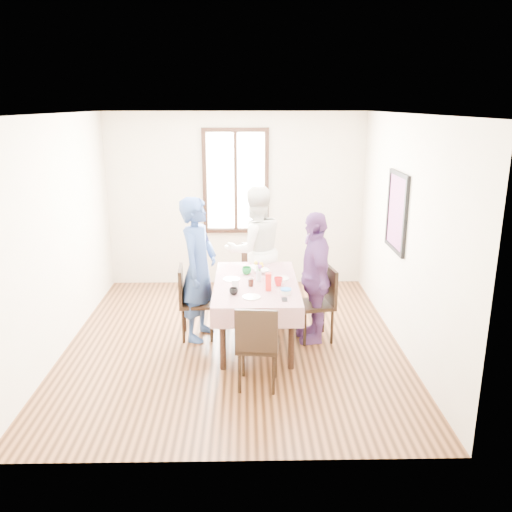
# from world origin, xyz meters

# --- Properties ---
(ground) EXTENTS (4.50, 4.50, 0.00)m
(ground) POSITION_xyz_m (0.00, 0.00, 0.00)
(ground) COLOR black
(ground) RESTS_ON ground
(back_wall) EXTENTS (4.00, 0.00, 4.00)m
(back_wall) POSITION_xyz_m (0.00, 2.25, 1.35)
(back_wall) COLOR beige
(back_wall) RESTS_ON ground
(right_wall) EXTENTS (0.00, 4.50, 4.50)m
(right_wall) POSITION_xyz_m (2.00, 0.00, 1.35)
(right_wall) COLOR beige
(right_wall) RESTS_ON ground
(window_frame) EXTENTS (1.02, 0.06, 1.62)m
(window_frame) POSITION_xyz_m (0.00, 2.23, 1.65)
(window_frame) COLOR black
(window_frame) RESTS_ON back_wall
(window_pane) EXTENTS (0.90, 0.02, 1.50)m
(window_pane) POSITION_xyz_m (0.00, 2.24, 1.65)
(window_pane) COLOR white
(window_pane) RESTS_ON back_wall
(art_poster) EXTENTS (0.04, 0.76, 0.96)m
(art_poster) POSITION_xyz_m (1.98, 0.30, 1.55)
(art_poster) COLOR red
(art_poster) RESTS_ON right_wall
(dining_table) EXTENTS (0.87, 1.54, 0.75)m
(dining_table) POSITION_xyz_m (0.27, 0.02, 0.38)
(dining_table) COLOR black
(dining_table) RESTS_ON ground
(tablecloth) EXTENTS (0.99, 1.66, 0.01)m
(tablecloth) POSITION_xyz_m (0.27, 0.02, 0.76)
(tablecloth) COLOR #560211
(tablecloth) RESTS_ON dining_table
(chair_left) EXTENTS (0.45, 0.45, 0.91)m
(chair_left) POSITION_xyz_m (-0.45, 0.17, 0.46)
(chair_left) COLOR black
(chair_left) RESTS_ON ground
(chair_right) EXTENTS (0.49, 0.49, 0.91)m
(chair_right) POSITION_xyz_m (0.99, 0.07, 0.46)
(chair_right) COLOR black
(chair_right) RESTS_ON ground
(chair_far) EXTENTS (0.48, 0.48, 0.91)m
(chair_far) POSITION_xyz_m (0.27, 1.08, 0.46)
(chair_far) COLOR black
(chair_far) RESTS_ON ground
(chair_near) EXTENTS (0.46, 0.46, 0.91)m
(chair_near) POSITION_xyz_m (0.27, -1.04, 0.46)
(chair_near) COLOR black
(chair_near) RESTS_ON ground
(person_left) EXTENTS (0.60, 0.74, 1.76)m
(person_left) POSITION_xyz_m (-0.43, 0.17, 0.88)
(person_left) COLOR navy
(person_left) RESTS_ON ground
(person_far) EXTENTS (1.03, 0.91, 1.76)m
(person_far) POSITION_xyz_m (0.27, 1.06, 0.88)
(person_far) COLOR white
(person_far) RESTS_ON ground
(person_right) EXTENTS (0.46, 0.97, 1.60)m
(person_right) POSITION_xyz_m (0.97, 0.07, 0.80)
(person_right) COLOR #5E3572
(person_right) RESTS_ON ground
(mug_black) EXTENTS (0.12, 0.12, 0.08)m
(mug_black) POSITION_xyz_m (0.01, -0.40, 0.80)
(mug_black) COLOR black
(mug_black) RESTS_ON tablecloth
(mug_flag) EXTENTS (0.15, 0.15, 0.10)m
(mug_flag) POSITION_xyz_m (0.53, -0.11, 0.81)
(mug_flag) COLOR red
(mug_flag) RESTS_ON tablecloth
(mug_green) EXTENTS (0.16, 0.16, 0.09)m
(mug_green) POSITION_xyz_m (0.16, 0.33, 0.81)
(mug_green) COLOR #0C7226
(mug_green) RESTS_ON tablecloth
(serving_bowl) EXTENTS (0.24, 0.24, 0.05)m
(serving_bowl) POSITION_xyz_m (0.34, 0.38, 0.79)
(serving_bowl) COLOR white
(serving_bowl) RESTS_ON tablecloth
(juice_carton) EXTENTS (0.06, 0.06, 0.20)m
(juice_carton) POSITION_xyz_m (0.41, -0.27, 0.86)
(juice_carton) COLOR red
(juice_carton) RESTS_ON tablecloth
(butter_tub) EXTENTS (0.11, 0.11, 0.05)m
(butter_tub) POSITION_xyz_m (0.59, -0.40, 0.79)
(butter_tub) COLOR white
(butter_tub) RESTS_ON tablecloth
(jam_jar) EXTENTS (0.06, 0.06, 0.09)m
(jam_jar) POSITION_xyz_m (0.21, -0.12, 0.81)
(jam_jar) COLOR black
(jam_jar) RESTS_ON tablecloth
(drinking_glass) EXTENTS (0.08, 0.08, 0.11)m
(drinking_glass) POSITION_xyz_m (0.03, -0.21, 0.82)
(drinking_glass) COLOR silver
(drinking_glass) RESTS_ON tablecloth
(smartphone) EXTENTS (0.06, 0.12, 0.01)m
(smartphone) POSITION_xyz_m (0.57, -0.57, 0.77)
(smartphone) COLOR black
(smartphone) RESTS_ON tablecloth
(flower_vase) EXTENTS (0.06, 0.06, 0.13)m
(flower_vase) POSITION_xyz_m (0.30, 0.07, 0.83)
(flower_vase) COLOR silver
(flower_vase) RESTS_ON tablecloth
(plate_left) EXTENTS (0.20, 0.20, 0.01)m
(plate_left) POSITION_xyz_m (-0.02, 0.12, 0.77)
(plate_left) COLOR white
(plate_left) RESTS_ON tablecloth
(plate_right) EXTENTS (0.20, 0.20, 0.01)m
(plate_right) POSITION_xyz_m (0.57, 0.13, 0.77)
(plate_right) COLOR white
(plate_right) RESTS_ON tablecloth
(plate_far) EXTENTS (0.20, 0.20, 0.01)m
(plate_far) POSITION_xyz_m (0.28, 0.61, 0.77)
(plate_far) COLOR white
(plate_far) RESTS_ON tablecloth
(plate_near) EXTENTS (0.20, 0.20, 0.01)m
(plate_near) POSITION_xyz_m (0.21, -0.50, 0.77)
(plate_near) COLOR white
(plate_near) RESTS_ON tablecloth
(butter_lid) EXTENTS (0.12, 0.12, 0.01)m
(butter_lid) POSITION_xyz_m (0.59, -0.40, 0.82)
(butter_lid) COLOR blue
(butter_lid) RESTS_ON butter_tub
(flower_bunch) EXTENTS (0.09, 0.09, 0.10)m
(flower_bunch) POSITION_xyz_m (0.30, 0.07, 0.94)
(flower_bunch) COLOR yellow
(flower_bunch) RESTS_ON flower_vase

